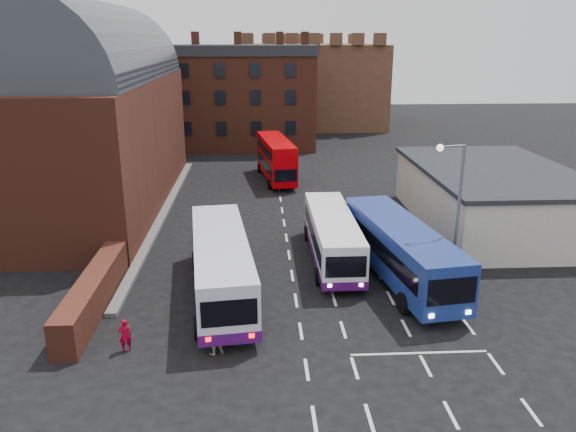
{
  "coord_description": "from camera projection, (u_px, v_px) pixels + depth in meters",
  "views": [
    {
      "loc": [
        -1.88,
        -24.07,
        13.15
      ],
      "look_at": [
        0.0,
        10.0,
        2.2
      ],
      "focal_mm": 35.0,
      "sensor_mm": 36.0,
      "label": 1
    }
  ],
  "objects": [
    {
      "name": "bus_blue",
      "position": [
        401.0,
        248.0,
        31.18
      ],
      "size": [
        4.44,
        12.22,
        3.26
      ],
      "rotation": [
        0.0,
        0.0,
        3.29
      ],
      "color": "navy",
      "rests_on": "ground"
    },
    {
      "name": "railway_station",
      "position": [
        82.0,
        110.0,
        43.82
      ],
      "size": [
        12.0,
        28.0,
        16.0
      ],
      "color": "#602B1E",
      "rests_on": "ground"
    },
    {
      "name": "street_lamp",
      "position": [
        454.0,
        204.0,
        29.21
      ],
      "size": [
        1.61,
        0.53,
        8.02
      ],
      "rotation": [
        0.0,
        0.0,
        0.2
      ],
      "color": "slate",
      "rests_on": "ground"
    },
    {
      "name": "castle_keep",
      "position": [
        306.0,
        84.0,
        88.23
      ],
      "size": [
        22.0,
        22.0,
        12.0
      ],
      "primitive_type": "cube",
      "color": "brown",
      "rests_on": "ground"
    },
    {
      "name": "bus_white_outbound",
      "position": [
        221.0,
        262.0,
        29.2
      ],
      "size": [
        4.09,
        12.2,
        3.26
      ],
      "rotation": [
        0.0,
        0.0,
        0.12
      ],
      "color": "silver",
      "rests_on": "ground"
    },
    {
      "name": "forecourt_wall",
      "position": [
        94.0,
        293.0,
        28.09
      ],
      "size": [
        1.2,
        10.0,
        1.8
      ],
      "primitive_type": "cube",
      "color": "#602B1E",
      "rests_on": "ground"
    },
    {
      "name": "brick_terrace",
      "position": [
        223.0,
        102.0,
        68.74
      ],
      "size": [
        22.0,
        10.0,
        11.0
      ],
      "primitive_type": "cube",
      "color": "brown",
      "rests_on": "ground"
    },
    {
      "name": "ground",
      "position": [
        299.0,
        323.0,
        27.0
      ],
      "size": [
        180.0,
        180.0,
        0.0
      ],
      "primitive_type": "plane",
      "color": "black"
    },
    {
      "name": "bus_white_inbound",
      "position": [
        332.0,
        234.0,
        33.95
      ],
      "size": [
        2.7,
        10.65,
        2.9
      ],
      "rotation": [
        0.0,
        0.0,
        3.14
      ],
      "color": "white",
      "rests_on": "ground"
    },
    {
      "name": "bus_red_double",
      "position": [
        276.0,
        159.0,
        53.17
      ],
      "size": [
        3.55,
        10.08,
        3.95
      ],
      "rotation": [
        0.0,
        0.0,
        3.28
      ],
      "color": "#C90005",
      "rests_on": "ground"
    },
    {
      "name": "pedestrian_beige",
      "position": [
        214.0,
        336.0,
        24.1
      ],
      "size": [
        0.99,
        0.87,
        1.71
      ],
      "primitive_type": "imported",
      "rotation": [
        0.0,
        0.0,
        3.45
      ],
      "color": "tan",
      "rests_on": "ground"
    },
    {
      "name": "pedestrian_red",
      "position": [
        125.0,
        335.0,
        24.37
      ],
      "size": [
        0.65,
        0.53,
        1.53
      ],
      "primitive_type": "imported",
      "rotation": [
        0.0,
        0.0,
        3.48
      ],
      "color": "#9F011C",
      "rests_on": "ground"
    },
    {
      "name": "cream_building",
      "position": [
        492.0,
        196.0,
        40.44
      ],
      "size": [
        10.4,
        16.4,
        4.25
      ],
      "color": "beige",
      "rests_on": "ground"
    }
  ]
}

